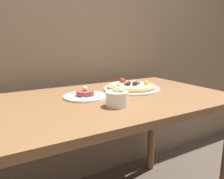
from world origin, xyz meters
name	(u,v)px	position (x,y,z in m)	size (l,w,h in m)	color
back_wall	(69,10)	(0.00, 0.92, 1.30)	(8.00, 0.05, 2.60)	#84705B
dining_table	(107,117)	(0.00, 0.40, 0.69)	(1.36, 0.79, 0.80)	brown
pizza_plate	(131,87)	(0.24, 0.50, 0.81)	(0.35, 0.35, 0.06)	white
tartare_plate	(85,95)	(-0.09, 0.46, 0.81)	(0.23, 0.23, 0.06)	white
small_bowl	(117,97)	(-0.03, 0.24, 0.84)	(0.11, 0.11, 0.08)	white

